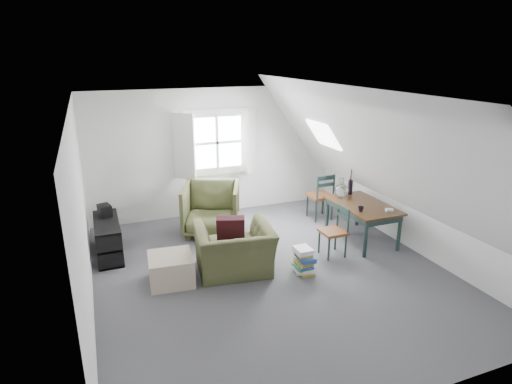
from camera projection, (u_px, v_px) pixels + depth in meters
name	position (u px, v px, depth m)	size (l,w,h in m)	color
floor	(271.00, 272.00, 6.40)	(5.50, 5.50, 0.00)	#47474C
ceiling	(273.00, 103.00, 5.62)	(5.50, 5.50, 0.00)	white
wall_back	(217.00, 152.00, 8.44)	(5.00, 5.00, 0.00)	silver
wall_front	(402.00, 288.00, 3.58)	(5.00, 5.00, 0.00)	silver
wall_left	(82.00, 216.00, 5.14)	(5.50, 5.50, 0.00)	silver
wall_right	(414.00, 175.00, 6.88)	(5.50, 5.50, 0.00)	silver
slope_left	(158.00, 167.00, 5.31)	(5.50, 5.50, 0.00)	white
slope_right	(367.00, 148.00, 6.39)	(5.50, 5.50, 0.00)	white
dormer_window	(217.00, 143.00, 8.32)	(1.71, 0.35, 1.30)	white
skylight	(323.00, 135.00, 7.54)	(0.55, 0.75, 0.04)	white
armchair_near	(235.00, 272.00, 6.41)	(1.10, 0.97, 0.72)	#404523
armchair_far	(212.00, 232.00, 7.83)	(0.97, 1.00, 0.91)	#404523
throw_pillow	(231.00, 229.00, 6.34)	(0.41, 0.12, 0.41)	#370F18
ottoman	(171.00, 269.00, 6.06)	(0.61, 0.61, 0.41)	tan
dining_table	(362.00, 209.00, 7.32)	(0.80, 1.33, 0.66)	#331E0E
demijohn	(341.00, 190.00, 7.60)	(0.24, 0.24, 0.34)	silver
vase_twigs	(350.00, 186.00, 7.77)	(0.08, 0.09, 0.66)	black
cup	(361.00, 212.00, 6.95)	(0.09, 0.09, 0.09)	black
paper_box	(389.00, 210.00, 6.96)	(0.12, 0.08, 0.04)	white
dining_chair_far	(321.00, 195.00, 8.30)	(0.44, 0.44, 0.93)	brown
dining_chair_near	(335.00, 231.00, 6.82)	(0.38, 0.38, 0.81)	brown
media_shelf	(108.00, 240.00, 6.85)	(0.38, 1.13, 0.58)	black
electronics_box	(105.00, 211.00, 6.98)	(0.18, 0.25, 0.20)	black
magazine_stack	(304.00, 261.00, 6.31)	(0.30, 0.36, 0.40)	#B29933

